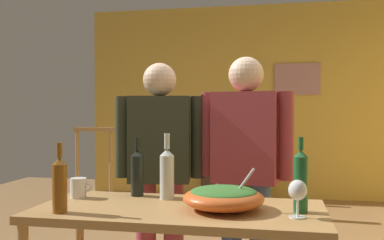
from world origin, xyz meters
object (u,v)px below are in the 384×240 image
at_px(wine_bottle_amber, 60,184).
at_px(wine_glass, 298,192).
at_px(serving_table, 179,224).
at_px(framed_picture, 297,79).
at_px(flat_screen_tv, 235,143).
at_px(stair_railing, 195,160).
at_px(wine_bottle_green, 301,180).
at_px(tv_console, 235,181).
at_px(mug_white, 79,188).
at_px(salad_bowl, 223,197).
at_px(wine_bottle_dark, 137,172).
at_px(wine_bottle_clear, 167,173).
at_px(person_standing_right, 246,161).
at_px(person_standing_left, 160,162).

bearing_deg(wine_bottle_amber, wine_glass, 6.20).
distance_m(serving_table, wine_bottle_amber, 0.61).
xyz_separation_m(framed_picture, flat_screen_tv, (-0.84, -0.32, -0.89)).
bearing_deg(stair_railing, wine_bottle_green, -70.47).
height_order(tv_console, wine_glass, wine_glass).
xyz_separation_m(tv_console, mug_white, (-0.48, -3.84, 0.55)).
bearing_deg(salad_bowl, serving_table, 177.39).
height_order(framed_picture, wine_bottle_amber, framed_picture).
distance_m(flat_screen_tv, wine_bottle_green, 3.99).
bearing_deg(serving_table, wine_bottle_dark, 140.81).
bearing_deg(wine_bottle_clear, flat_screen_tv, 90.07).
distance_m(framed_picture, stair_railing, 1.97).
distance_m(wine_bottle_clear, person_standing_right, 0.60).
bearing_deg(mug_white, person_standing_right, 30.83).
height_order(stair_railing, salad_bowl, stair_railing).
relative_size(wine_bottle_amber, person_standing_right, 0.21).
distance_m(mug_white, person_standing_left, 0.62).
bearing_deg(person_standing_left, framed_picture, -114.72).
distance_m(tv_console, wine_bottle_dark, 3.78).
bearing_deg(salad_bowl, framed_picture, 83.26).
bearing_deg(stair_railing, mug_white, -91.21).
relative_size(wine_glass, mug_white, 1.37).
bearing_deg(salad_bowl, wine_bottle_dark, 154.04).
height_order(salad_bowl, person_standing_right, person_standing_right).
height_order(framed_picture, stair_railing, framed_picture).
relative_size(framed_picture, tv_console, 0.70).
bearing_deg(framed_picture, wine_bottle_green, -91.92).
height_order(framed_picture, wine_glass, framed_picture).
relative_size(tv_console, wine_bottle_green, 2.54).
height_order(tv_console, wine_bottle_green, wine_bottle_green).
xyz_separation_m(framed_picture, wine_bottle_amber, (-1.25, -4.47, -0.79)).
height_order(framed_picture, serving_table, framed_picture).
xyz_separation_m(wine_bottle_amber, mug_white, (-0.07, 0.34, -0.08)).
bearing_deg(tv_console, wine_bottle_dark, -92.78).
bearing_deg(wine_bottle_amber, flat_screen_tv, 84.42).
bearing_deg(wine_glass, framed_picture, 87.89).
height_order(flat_screen_tv, wine_bottle_green, wine_bottle_green).
height_order(wine_glass, wine_bottle_dark, wine_bottle_dark).
height_order(tv_console, salad_bowl, salad_bowl).
xyz_separation_m(salad_bowl, wine_bottle_clear, (-0.33, 0.20, 0.08)).
height_order(wine_bottle_dark, person_standing_right, person_standing_right).
bearing_deg(mug_white, salad_bowl, -9.38).
relative_size(wine_bottle_clear, wine_bottle_green, 1.00).
bearing_deg(mug_white, serving_table, -11.84).
height_order(stair_railing, serving_table, stair_railing).
xyz_separation_m(stair_railing, person_standing_right, (0.81, -2.50, 0.28)).
xyz_separation_m(serving_table, wine_glass, (0.56, -0.10, 0.20)).
relative_size(wine_bottle_amber, mug_white, 2.66).
bearing_deg(person_standing_right, stair_railing, -62.89).
xyz_separation_m(salad_bowl, wine_bottle_dark, (-0.52, 0.25, 0.07)).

